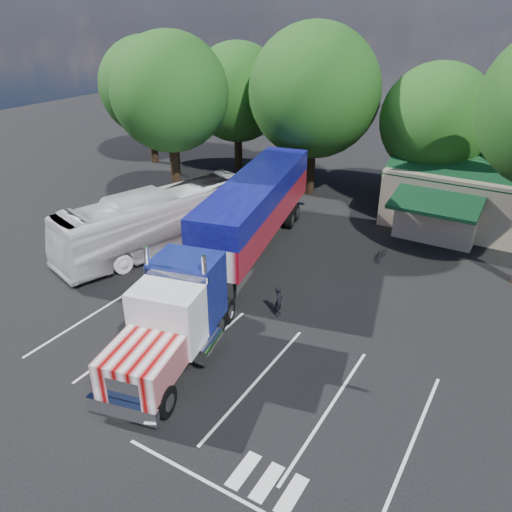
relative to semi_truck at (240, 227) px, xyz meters
The scene contains 10 objects.
ground 4.20m from the semi_truck, 34.87° to the right, with size 120.00×120.00×0.00m, color black.
tree_row_a 24.74m from the semi_truck, 142.87° to the left, with size 9.00×9.00×11.68m.
tree_row_b 19.58m from the semi_truck, 123.06° to the left, with size 8.40×8.40×11.35m.
tree_row_c 15.52m from the semi_truck, 99.51° to the left, with size 10.00×10.00×13.05m.
tree_row_d 17.44m from the semi_truck, 67.23° to the left, with size 8.00×8.00×10.60m.
tree_near_left 10.80m from the semi_truck, 152.06° to the left, with size 7.60×7.60×12.65m.
semi_truck is the anchor object (origin of this frame).
woman 5.51m from the semi_truck, 35.57° to the right, with size 0.58×0.38×1.59m, color black.
bicycle 9.03m from the semi_truck, 40.17° to the left, with size 0.56×1.61×0.84m, color black.
tour_bus 5.94m from the semi_truck, behind, with size 3.17×13.56×3.78m, color silver.
Camera 1 is at (11.44, -19.75, 13.85)m, focal length 35.00 mm.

